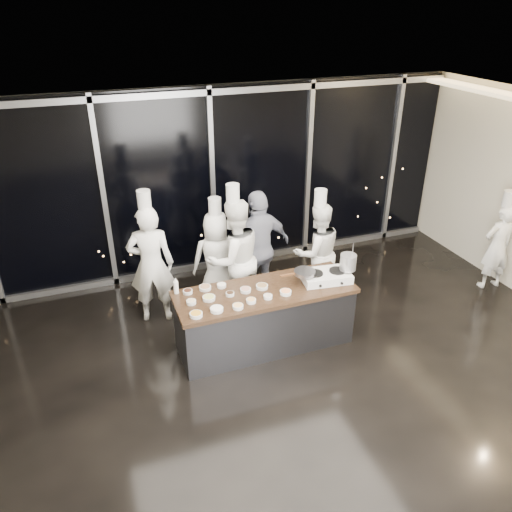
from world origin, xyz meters
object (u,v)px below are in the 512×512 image
Objects in this scene: stove at (326,276)px; chef_left at (217,259)px; stock_pot at (348,262)px; demo_counter at (265,317)px; chef_center at (234,258)px; chef_far_left at (151,264)px; frying_pan at (304,272)px; chef_side at (497,245)px; guest at (259,249)px; chef_right at (317,252)px.

stove is 0.39× the size of chef_left.
chef_left is (-1.51, 1.36, -0.35)m from stock_pot.
chef_center is at bearing 98.14° from demo_counter.
frying_pan is at bearing 160.09° from chef_far_left.
chef_center is (-1.03, 0.97, -0.01)m from stove.
chef_left is at bearing 138.15° from stock_pot.
chef_side is at bearing 177.69° from chef_left.
chef_side is (4.33, -0.75, -0.18)m from chef_center.
chef_left is 0.68m from guest.
chef_center is at bearing 129.04° from chef_left.
frying_pan is 1.18m from chef_center.
guest is (0.47, 0.17, -0.00)m from chef_center.
frying_pan is 1.13m from chef_right.
guest is (1.66, -0.10, 0.01)m from chef_far_left.
stock_pot is at bearing -4.36° from demo_counter.
chef_left is at bearing -9.79° from chef_side.
stove reaches higher than demo_counter.
chef_center is 1.12× the size of guest.
demo_counter is 3.43× the size of stove.
stove is 1.00m from chef_right.
chef_side is at bearing 159.34° from chef_center.
chef_far_left is (-1.33, 1.21, 0.49)m from demo_counter.
chef_side is at bearing 2.45° from demo_counter.
demo_counter is at bearing 175.64° from stock_pot.
demo_counter is 4.22m from chef_side.
chef_far_left is (-2.53, 1.30, -0.21)m from stock_pot.
demo_counter is 10.88× the size of stock_pot.
guest is at bearing 73.28° from demo_counter.
chef_left is 0.97× the size of chef_right.
chef_left reaches higher than chef_side.
chef_far_left is at bearing 152.89° from stock_pot.
chef_right is at bearing 177.67° from chef_left.
chef_left is at bearing -73.00° from chef_center.
chef_far_left reaches higher than guest.
chef_left reaches higher than stove.
chef_side is at bearing -178.06° from chef_far_left.
stock_pot reaches higher than frying_pan.
chef_side is at bearing 10.13° from frying_pan.
chef_center reaches higher than chef_side.
chef_center reaches higher than frying_pan.
stove is (0.90, -0.04, 0.51)m from demo_counter.
chef_far_left is 1.11× the size of chef_right.
chef_center reaches higher than chef_far_left.
chef_center is 1.13× the size of chef_right.
chef_left is 0.96× the size of guest.
guest is (0.33, 1.11, 0.49)m from demo_counter.
chef_side reaches higher than demo_counter.
chef_right is 3.05m from chef_side.
chef_left is at bearing 103.74° from demo_counter.
chef_center is at bearing -1.13° from chef_right.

